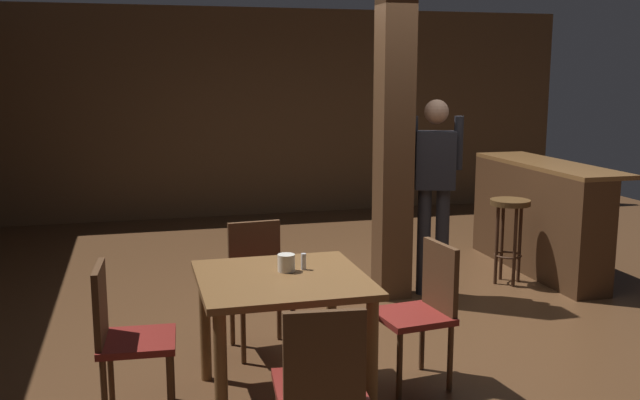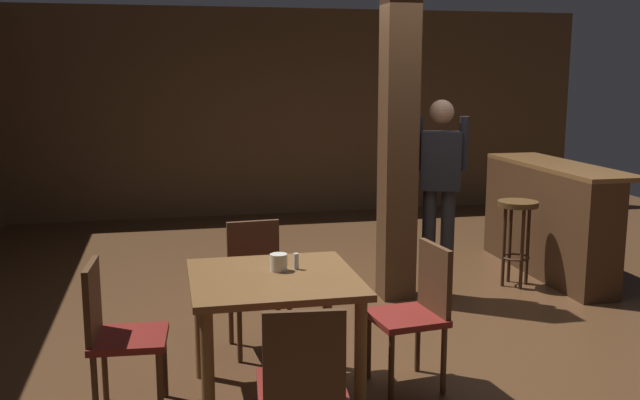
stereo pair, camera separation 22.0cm
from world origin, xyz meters
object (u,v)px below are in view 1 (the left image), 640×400
dining_table (282,297)px  chair_west (123,333)px  standing_person (434,183)px  chair_east (423,306)px  chair_south (321,383)px  chair_north (259,279)px  bar_counter (537,216)px  bar_stool_near (509,220)px  salt_shaker (304,262)px  napkin_cup (286,263)px

dining_table → chair_west: 0.92m
chair_west → standing_person: 3.16m
dining_table → chair_east: bearing=1.6°
chair_east → chair_south: bearing=-134.6°
chair_north → bar_counter: bearing=23.4°
chair_north → chair_west: same height
dining_table → bar_counter: bearing=35.8°
dining_table → bar_stool_near: (2.52, 1.85, -0.05)m
bar_counter → bar_stool_near: bearing=-146.8°
salt_shaker → bar_stool_near: bearing=36.4°
chair_east → salt_shaker: 0.82m
chair_south → napkin_cup: chair_south is taller
dining_table → chair_south: chair_south is taller
chair_west → bar_stool_near: chair_west is taller
dining_table → chair_north: bearing=89.5°
chair_west → salt_shaker: chair_west is taller
chair_north → napkin_cup: size_ratio=8.54×
chair_west → napkin_cup: 1.01m
dining_table → chair_north: chair_north is taller
salt_shaker → chair_west: bearing=-175.4°
standing_person → bar_stool_near: bearing=9.1°
dining_table → salt_shaker: (0.15, 0.10, 0.18)m
standing_person → bar_counter: size_ratio=0.88×
chair_south → salt_shaker: chair_south is taller
napkin_cup → standing_person: standing_person is taller
salt_shaker → bar_stool_near: (2.37, 1.75, -0.23)m
bar_counter → salt_shaker: bearing=-144.2°
chair_west → chair_south: 1.29m
chair_east → napkin_cup: bearing=175.4°
bar_counter → standing_person: bearing=-161.0°
standing_person → chair_west: bearing=-147.0°
chair_south → standing_person: standing_person is taller
standing_person → bar_counter: 1.45m
chair_west → chair_south: size_ratio=1.00×
chair_north → standing_person: 1.96m
salt_shaker → standing_person: (1.55, 1.62, 0.18)m
chair_south → bar_stool_near: (2.52, 2.74, 0.09)m
dining_table → salt_shaker: size_ratio=9.79×
chair_north → salt_shaker: chair_north is taller
chair_south → bar_counter: bearing=45.4°
chair_north → bar_counter: (3.01, 1.30, 0.04)m
dining_table → salt_shaker: bearing=34.2°
dining_table → chair_north: size_ratio=1.09×
chair_south → bar_counter: bar_counter is taller
chair_south → chair_east: bearing=45.4°
napkin_cup → bar_stool_near: napkin_cup is taller
dining_table → standing_person: (1.71, 1.72, 0.35)m
salt_shaker → bar_counter: 3.54m
chair_south → standing_person: bearing=56.8°
salt_shaker → standing_person: size_ratio=0.06×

